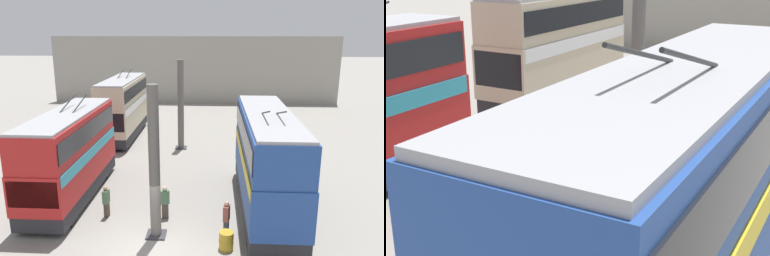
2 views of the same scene
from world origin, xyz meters
TOP-DOWN VIEW (x-y plane):
  - support_column_far at (14.13, 0.00)m, footprint 0.88×0.88m
  - bus_left_far at (3.97, -5.25)m, footprint 10.08×2.54m
  - bus_right_far at (17.07, 5.25)m, footprint 9.18×2.54m

SIDE VIEW (x-z plane):
  - bus_right_far at x=17.07m, z-range 0.05..5.79m
  - bus_left_far at x=3.97m, z-range 0.05..5.84m
  - support_column_far at x=14.13m, z-range -0.12..6.82m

